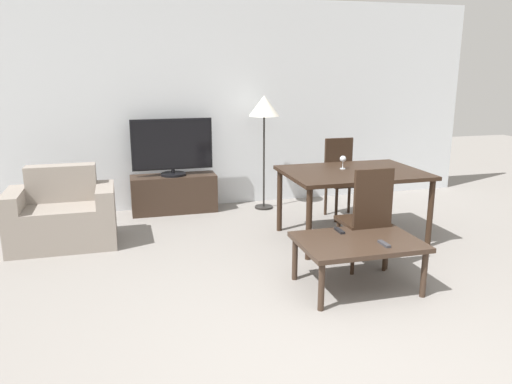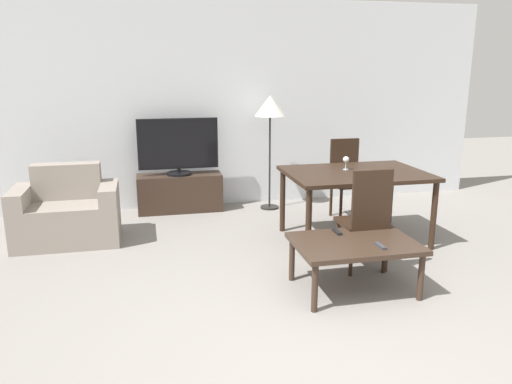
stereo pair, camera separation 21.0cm
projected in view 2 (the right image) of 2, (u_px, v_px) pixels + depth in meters
The scene contains 13 objects.
ground_plane at pixel (336, 364), 3.17m from camera, with size 18.00×18.00×0.00m, color gray.
wall_back at pixel (228, 105), 6.63m from camera, with size 7.18×0.06×2.70m.
armchair at pixel (67, 214), 5.33m from camera, with size 1.07×0.65×0.82m.
tv_stand at pixel (180, 193), 6.51m from camera, with size 1.08×0.37×0.49m.
tv at pixel (178, 147), 6.36m from camera, with size 1.02×0.32×0.72m.
coffee_table at pixel (355, 246), 4.15m from camera, with size 1.01×0.72×0.43m.
dining_table at pixel (355, 179), 5.30m from camera, with size 1.46×1.04×0.76m.
dining_chair_near at pixel (366, 216), 4.49m from camera, with size 0.40×0.40×0.98m.
dining_chair_far at pixel (347, 175), 6.18m from camera, with size 0.40×0.40×0.98m.
floor_lamp at pixel (270, 110), 6.37m from camera, with size 0.40×0.40×1.49m.
remote_primary at pixel (380, 246), 4.00m from camera, with size 0.04×0.15×0.02m.
remote_secondary at pixel (337, 232), 4.34m from camera, with size 0.04×0.15×0.02m.
wine_glass_left at pixel (346, 160), 5.36m from camera, with size 0.07×0.07×0.15m.
Camera 2 is at (-1.12, -2.63, 1.84)m, focal length 35.00 mm.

